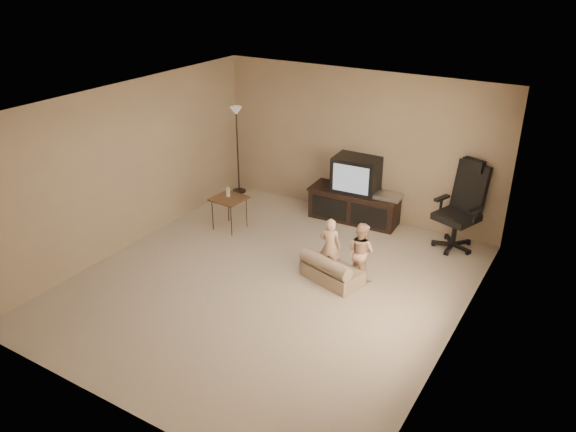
# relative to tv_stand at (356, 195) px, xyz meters

# --- Properties ---
(floor) EXTENTS (5.50, 5.50, 0.00)m
(floor) POSITION_rel_tv_stand_xyz_m (-0.12, -2.49, -0.47)
(floor) COLOR #B5A890
(floor) RESTS_ON ground
(room_shell) EXTENTS (5.50, 5.50, 5.50)m
(room_shell) POSITION_rel_tv_stand_xyz_m (-0.12, -2.49, 1.05)
(room_shell) COLOR white
(room_shell) RESTS_ON floor
(tv_stand) EXTENTS (1.60, 0.67, 1.12)m
(tv_stand) POSITION_rel_tv_stand_xyz_m (0.00, 0.00, 0.00)
(tv_stand) COLOR black
(tv_stand) RESTS_ON floor
(office_chair) EXTENTS (0.82, 0.84, 1.39)m
(office_chair) POSITION_rel_tv_stand_xyz_m (1.77, -0.06, 0.03)
(office_chair) COLOR black
(office_chair) RESTS_ON floor
(side_table) EXTENTS (0.52, 0.52, 0.74)m
(side_table) POSITION_rel_tv_stand_xyz_m (-1.63, -1.37, 0.07)
(side_table) COLOR brown
(side_table) RESTS_ON floor
(floor_lamp) EXTENTS (0.26, 0.26, 1.65)m
(floor_lamp) POSITION_rel_tv_stand_xyz_m (-2.42, -0.00, 0.74)
(floor_lamp) COLOR black
(floor_lamp) RESTS_ON floor
(child_sofa) EXTENTS (0.93, 0.69, 0.41)m
(child_sofa) POSITION_rel_tv_stand_xyz_m (0.56, -2.00, -0.30)
(child_sofa) COLOR tan
(child_sofa) RESTS_ON floor
(toddler_left) EXTENTS (0.35, 0.28, 0.85)m
(toddler_left) POSITION_rel_tv_stand_xyz_m (0.45, -1.80, -0.04)
(toddler_left) COLOR #D8A887
(toddler_left) RESTS_ON floor
(toddler_right) EXTENTS (0.46, 0.32, 0.86)m
(toddler_right) POSITION_rel_tv_stand_xyz_m (0.88, -1.72, -0.04)
(toddler_right) COLOR #D8A887
(toddler_right) RESTS_ON floor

